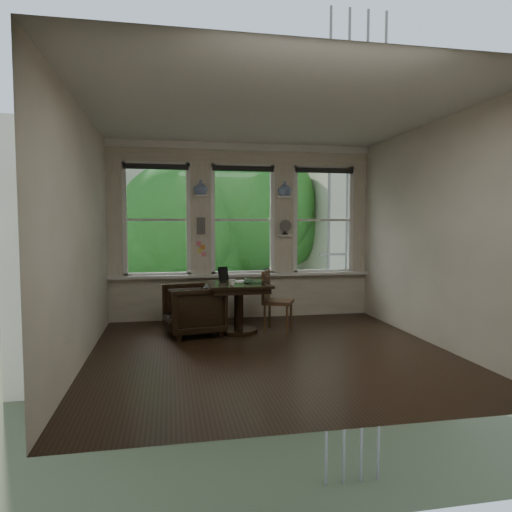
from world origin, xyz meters
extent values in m
plane|color=black|center=(0.00, 0.00, 0.00)|extent=(4.50, 4.50, 0.00)
plane|color=silver|center=(0.00, 0.00, 3.00)|extent=(4.50, 4.50, 0.00)
plane|color=beige|center=(0.00, 2.25, 1.50)|extent=(4.50, 0.00, 4.50)
plane|color=beige|center=(0.00, -2.25, 1.50)|extent=(4.50, 0.00, 4.50)
plane|color=beige|center=(-2.25, 0.00, 1.50)|extent=(0.00, 4.50, 4.50)
plane|color=beige|center=(2.25, 0.00, 1.50)|extent=(0.00, 4.50, 4.50)
cube|color=white|center=(-0.72, 2.15, 2.10)|extent=(0.26, 0.16, 0.03)
cube|color=white|center=(0.72, 2.15, 2.10)|extent=(0.26, 0.16, 0.03)
cube|color=#59544F|center=(-0.72, 2.18, 1.60)|extent=(0.14, 0.06, 0.28)
imported|color=silver|center=(-0.72, 2.15, 2.24)|extent=(0.24, 0.24, 0.25)
imported|color=silver|center=(0.72, 2.15, 2.24)|extent=(0.24, 0.24, 0.25)
imported|color=black|center=(-0.92, 1.12, 0.37)|extent=(0.95, 0.94, 0.74)
cube|color=maroon|center=(-0.92, 1.12, 0.45)|extent=(0.45, 0.45, 0.06)
imported|color=black|center=(-0.04, 0.99, 0.76)|extent=(0.39, 0.32, 0.03)
imported|color=white|center=(-0.37, 0.90, 0.79)|extent=(0.10, 0.10, 0.09)
imported|color=white|center=(-0.13, 0.98, 0.80)|extent=(0.14, 0.14, 0.09)
cube|color=black|center=(-0.44, 1.41, 0.86)|extent=(0.18, 0.12, 0.22)
cube|color=silver|center=(-0.19, 1.29, 0.75)|extent=(0.30, 0.35, 0.00)
camera|label=1|loc=(-1.25, -5.57, 1.63)|focal=32.00mm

